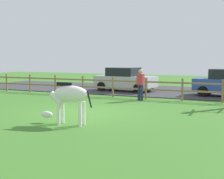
# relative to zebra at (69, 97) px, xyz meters

# --- Properties ---
(ground_plane) EXTENTS (60.00, 60.00, 0.00)m
(ground_plane) POSITION_rel_zebra_xyz_m (-0.68, 2.40, -0.93)
(ground_plane) COLOR #3D7528
(parking_asphalt) EXTENTS (28.00, 7.40, 0.05)m
(parking_asphalt) POSITION_rel_zebra_xyz_m (-0.68, 11.70, -0.90)
(parking_asphalt) COLOR #38383D
(parking_asphalt) RESTS_ON ground_plane
(paddock_fence) EXTENTS (21.93, 0.11, 1.17)m
(paddock_fence) POSITION_rel_zebra_xyz_m (-0.78, 7.40, -0.25)
(paddock_fence) COLOR olive
(paddock_fence) RESTS_ON ground_plane
(zebra) EXTENTS (1.94, 0.56, 1.41)m
(zebra) POSITION_rel_zebra_xyz_m (0.00, 0.00, 0.00)
(zebra) COLOR white
(zebra) RESTS_ON ground_plane
(parked_car_silver) EXTENTS (4.15, 2.21, 1.56)m
(parked_car_silver) POSITION_rel_zebra_xyz_m (-2.28, 10.43, -0.08)
(parked_car_silver) COLOR #B7BABF
(parked_car_silver) RESTS_ON parking_asphalt
(visitor_near_fence) EXTENTS (0.40, 0.29, 1.64)m
(visitor_near_fence) POSITION_rel_zebra_xyz_m (0.17, 6.64, -0.02)
(visitor_near_fence) COLOR #232847
(visitor_near_fence) RESTS_ON ground_plane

